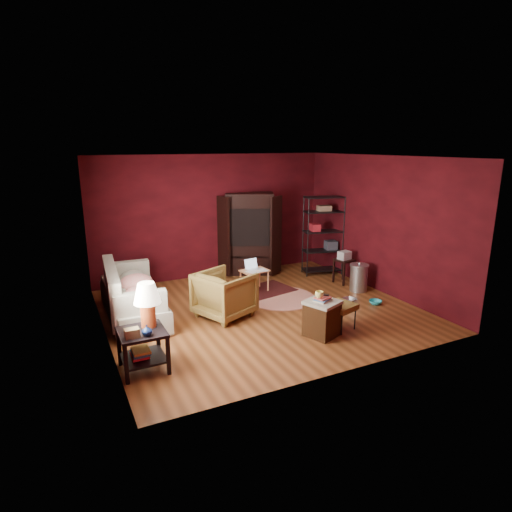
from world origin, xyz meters
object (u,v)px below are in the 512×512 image
Objects in this scene: sofa at (133,295)px; wire_shelving at (324,232)px; armchair at (225,292)px; side_table at (145,318)px; laptop_desk at (254,272)px; tv_armoire at (250,232)px; hamper at (322,318)px.

sofa is 4.68m from wire_shelving.
armchair is 0.49× the size of wire_shelving.
laptop_desk is at bearing 38.98° from side_table.
armchair is 1.41m from laptop_desk.
laptop_desk is at bearing -83.19° from sofa.
sofa is at bearing -128.30° from tv_armoire.
wire_shelving is (2.04, 0.47, 0.59)m from laptop_desk.
wire_shelving is at bearing 29.25° from side_table.
tv_armoire is (3.19, 3.46, 0.27)m from side_table.
side_table is (-1.65, -1.23, 0.27)m from armchair.
hamper is at bearing -165.99° from armchair.
hamper is 0.36× the size of tv_armoire.
hamper is (2.75, -0.21, -0.42)m from side_table.
wire_shelving is at bearing -80.67° from sofa.
armchair is 0.47× the size of tv_armoire.
armchair is 0.75× the size of side_table.
sofa is at bearing 85.16° from side_table.
wire_shelving reaches higher than laptop_desk.
laptop_desk is 2.17m from wire_shelving.
armchair is at bearing 36.65° from side_table.
tv_armoire is at bearing 60.37° from laptop_desk.
side_table reaches higher than laptop_desk.
hamper is at bearing -73.01° from tv_armoire.
wire_shelving is (4.73, 2.65, 0.29)m from side_table.
sofa is 3.18× the size of hamper.
armchair is at bearing 127.34° from hamper.
hamper is (2.60, -2.07, -0.11)m from sofa.
tv_armoire reaches higher than side_table.
sofa is 3.16× the size of laptop_desk.
side_table is 0.65× the size of wire_shelving.
tv_armoire is at bearing 47.33° from side_table.
laptop_desk is (2.54, 0.33, 0.00)m from sofa.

